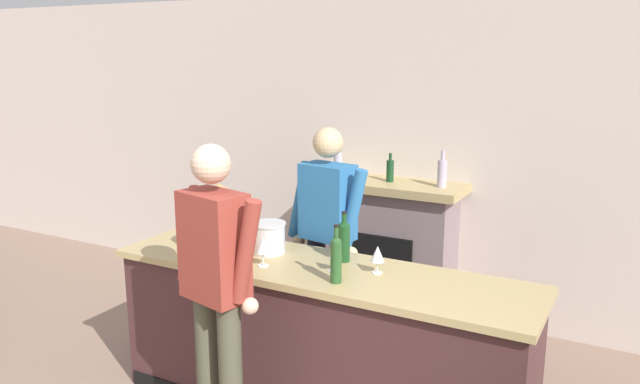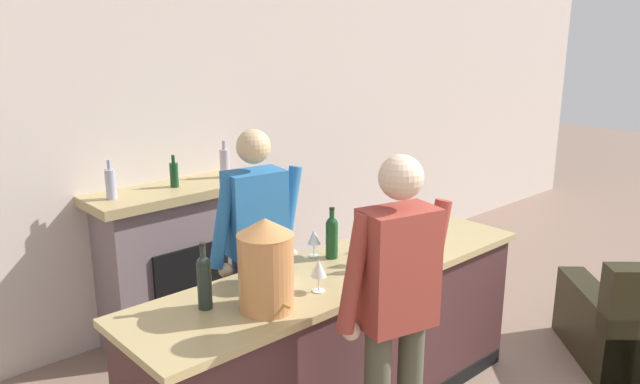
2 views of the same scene
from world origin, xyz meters
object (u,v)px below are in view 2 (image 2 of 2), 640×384
Objects in this scene: wine_bottle_cabernet_heavy at (388,245)px; wine_bottle_rose_blush at (204,280)px; person_bartender at (257,253)px; wine_glass_front_left at (374,234)px; fireplace_stone at (177,261)px; copper_dispenser at (266,264)px; ice_bucket_steel at (274,267)px; person_customer at (396,317)px; wine_glass_mid_counter at (319,269)px; wine_bottle_port_short at (332,235)px; wine_glass_front_right at (359,246)px; wine_glass_by_dispenser at (314,237)px.

wine_bottle_rose_blush is at bearing 165.89° from wine_bottle_cabernet_heavy.
wine_glass_front_left is (0.58, -0.46, 0.11)m from person_bartender.
wine_bottle_rose_blush is (-0.67, -1.51, 0.52)m from fireplace_stone.
copper_dispenser is 2.07× the size of ice_bucket_steel.
fireplace_stone is at bearing 102.94° from wine_bottle_cabernet_heavy.
person_customer is 0.69m from wine_bottle_cabernet_heavy.
fireplace_stone is at bearing 66.06° from wine_bottle_rose_blush.
copper_dispenser is 1.38× the size of wine_bottle_rose_blush.
wine_glass_front_left is 0.70m from wine_glass_mid_counter.
fireplace_stone is at bearing 81.52° from ice_bucket_steel.
person_customer is at bearing -135.00° from wine_bottle_cabernet_heavy.
person_customer is 0.91m from wine_bottle_port_short.
wine_bottle_rose_blush is 1.00m from wine_glass_front_right.
wine_glass_mid_counter is at bearing 176.22° from wine_bottle_cabernet_heavy.
person_bartender reaches higher than wine_bottle_rose_blush.
wine_bottle_cabernet_heavy reaches higher than wine_glass_by_dispenser.
wine_glass_front_right is (0.77, 0.10, -0.12)m from copper_dispenser.
wine_glass_mid_counter is (0.33, -0.02, -0.11)m from copper_dispenser.
person_bartender is 0.66m from wine_glass_front_right.
fireplace_stone is at bearing 99.38° from wine_glass_by_dispenser.
wine_glass_mid_counter is (-0.52, 0.03, -0.02)m from wine_bottle_cabernet_heavy.
wine_bottle_cabernet_heavy is at bearing -3.67° from copper_dispenser.
person_customer is at bearing -113.29° from wine_bottle_port_short.
person_bartender is 5.17× the size of wine_bottle_cabernet_heavy.
fireplace_stone reaches higher than wine_bottle_rose_blush.
wine_glass_mid_counter is (-0.09, -0.68, 0.13)m from person_bartender.
copper_dispenser is 0.32m from wine_bottle_rose_blush.
wine_bottle_port_short is 0.51m from wine_glass_mid_counter.
ice_bucket_steel is (-0.15, 0.75, 0.07)m from person_customer.
wine_bottle_port_short is at bearing 100.29° from wine_glass_front_right.
wine_glass_front_right is (0.39, 0.64, 0.09)m from person_customer.
person_bartender is 0.80m from wine_bottle_rose_blush.
wine_bottle_cabernet_heavy is (0.85, -0.05, -0.09)m from copper_dispenser.
person_bartender reaches higher than fireplace_stone.
fireplace_stone is 6.43× the size of ice_bucket_steel.
person_bartender is 0.49m from ice_bucket_steel.
ice_bucket_steel reaches higher than wine_glass_mid_counter.
fireplace_stone is 1.90m from wine_bottle_cabernet_heavy.
copper_dispenser is 1.41× the size of wine_bottle_cabernet_heavy.
ice_bucket_steel is 0.72× the size of wine_bottle_port_short.
wine_glass_front_right is (0.34, -0.55, 0.11)m from person_bartender.
wine_bottle_port_short is 0.94× the size of wine_bottle_cabernet_heavy.
ice_bucket_steel reaches higher than wine_glass_front_right.
ice_bucket_steel is at bearing -171.36° from wine_bottle_port_short.
wine_glass_by_dispenser is at bearing 50.94° from wine_glass_mid_counter.
copper_dispenser is 0.34m from ice_bucket_steel.
fireplace_stone is 8.86× the size of wine_glass_front_left.
wine_bottle_port_short is at bearing -78.66° from fireplace_stone.
fireplace_stone is 1.54m from wine_bottle_port_short.
person_customer is at bearing -92.46° from person_bartender.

